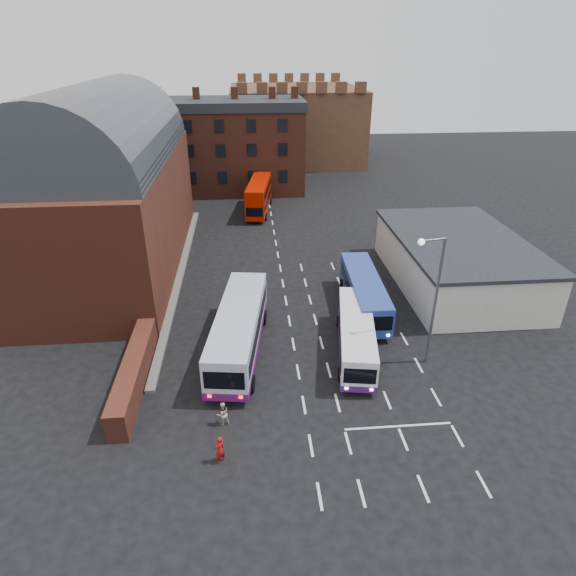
{
  "coord_description": "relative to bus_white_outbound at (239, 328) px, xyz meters",
  "views": [
    {
      "loc": [
        -2.83,
        -22.61,
        19.05
      ],
      "look_at": [
        0.0,
        10.0,
        2.2
      ],
      "focal_mm": 30.0,
      "sensor_mm": 36.0,
      "label": 1
    }
  ],
  "objects": [
    {
      "name": "ground",
      "position": [
        3.75,
        -5.09,
        -1.89
      ],
      "size": [
        180.0,
        180.0,
        0.0
      ],
      "primitive_type": "plane",
      "color": "black"
    },
    {
      "name": "bus_blue",
      "position": [
        9.75,
        4.98,
        -0.26
      ],
      "size": [
        2.88,
        10.22,
        2.76
      ],
      "rotation": [
        0.0,
        0.0,
        3.1
      ],
      "color": "#253C95",
      "rests_on": "ground"
    },
    {
      "name": "bus_white_inbound",
      "position": [
        7.85,
        -0.89,
        -0.36
      ],
      "size": [
        3.71,
        9.74,
        2.6
      ],
      "rotation": [
        0.0,
        0.0,
        2.97
      ],
      "color": "white",
      "rests_on": "ground"
    },
    {
      "name": "pedestrian_beige",
      "position": [
        -0.91,
        -7.05,
        -1.16
      ],
      "size": [
        0.87,
        0.8,
        1.46
      ],
      "primitive_type": "imported",
      "rotation": [
        0.0,
        0.0,
        3.57
      ],
      "color": "#BBA792",
      "rests_on": "ground"
    },
    {
      "name": "railway_station",
      "position": [
        -11.75,
        15.91,
        5.75
      ],
      "size": [
        12.0,
        28.0,
        16.0
      ],
      "color": "#602B1E",
      "rests_on": "ground"
    },
    {
      "name": "brick_terrace",
      "position": [
        -2.25,
        40.91,
        3.61
      ],
      "size": [
        22.0,
        10.0,
        11.0
      ],
      "primitive_type": "cube",
      "color": "brown",
      "rests_on": "ground"
    },
    {
      "name": "bus_red_double",
      "position": [
        2.35,
        30.12,
        0.17
      ],
      "size": [
        3.54,
        9.88,
        3.87
      ],
      "rotation": [
        0.0,
        0.0,
        3.0
      ],
      "color": "#BE1300",
      "rests_on": "ground"
    },
    {
      "name": "street_lamp",
      "position": [
        12.05,
        -2.38,
        3.5
      ],
      "size": [
        1.8,
        0.55,
        8.93
      ],
      "rotation": [
        0.0,
        0.0,
        0.17
      ],
      "color": "#56575D",
      "rests_on": "ground"
    },
    {
      "name": "bus_white_outbound",
      "position": [
        0.0,
        0.0,
        0.0
      ],
      "size": [
        4.24,
        11.97,
        3.2
      ],
      "rotation": [
        0.0,
        0.0,
        -0.14
      ],
      "color": "#B4B9CE",
      "rests_on": "ground"
    },
    {
      "name": "cream_building",
      "position": [
        18.75,
        8.91,
        0.27
      ],
      "size": [
        10.4,
        16.4,
        4.25
      ],
      "color": "beige",
      "rests_on": "ground"
    },
    {
      "name": "forecourt_wall",
      "position": [
        -6.45,
        -3.09,
        -0.99
      ],
      "size": [
        1.2,
        10.0,
        1.8
      ],
      "primitive_type": "cube",
      "color": "#602B1E",
      "rests_on": "ground"
    },
    {
      "name": "pedestrian_red",
      "position": [
        -0.96,
        -9.75,
        -1.07
      ],
      "size": [
        0.7,
        0.69,
        1.63
      ],
      "primitive_type": "imported",
      "rotation": [
        0.0,
        0.0,
        3.9
      ],
      "color": "#A10F0F",
      "rests_on": "ground"
    },
    {
      "name": "castle_keep",
      "position": [
        9.75,
        60.91,
        4.11
      ],
      "size": [
        22.0,
        22.0,
        12.0
      ],
      "primitive_type": "cube",
      "color": "brown",
      "rests_on": "ground"
    }
  ]
}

